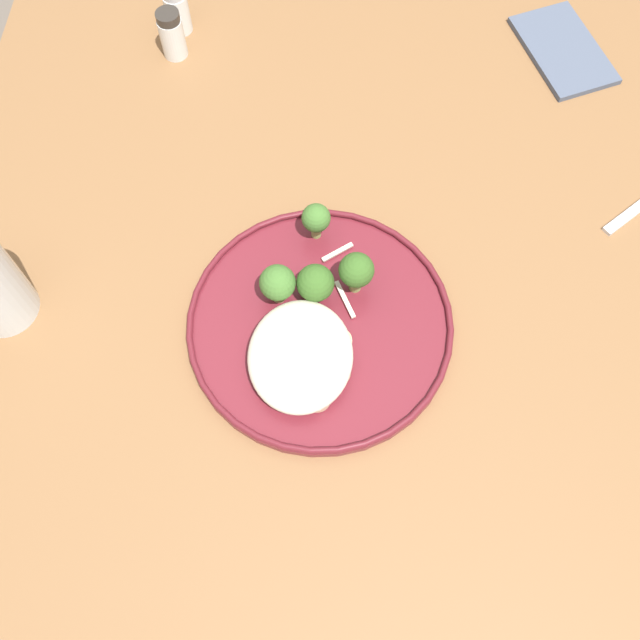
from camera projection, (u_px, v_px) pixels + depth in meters
ground at (340, 500)px, 1.46m from camera, size 6.00×6.00×0.00m
wooden_dining_table at (354, 389)px, 0.86m from camera, size 1.40×1.00×0.74m
dinner_plate at (320, 324)px, 0.80m from camera, size 0.29×0.29×0.02m
noodle_bed at (300, 356)px, 0.76m from camera, size 0.13×0.11×0.04m
seared_scallop_left_edge at (305, 378)px, 0.76m from camera, size 0.03×0.03×0.01m
seared_scallop_tiny_bay at (337, 343)px, 0.77m from camera, size 0.03×0.03×0.02m
seared_scallop_large_seared at (301, 354)px, 0.77m from camera, size 0.03×0.03×0.02m
seared_scallop_center_golden at (339, 371)px, 0.76m from camera, size 0.03×0.03×0.01m
seared_scallop_on_noodles at (317, 397)px, 0.75m from camera, size 0.03×0.03×0.02m
broccoli_floret_beside_noodles at (278, 283)px, 0.78m from camera, size 0.04×0.04×0.05m
broccoli_floret_tall_stalk at (356, 271)px, 0.78m from camera, size 0.04×0.04×0.06m
broccoli_floret_front_edge at (315, 283)px, 0.78m from camera, size 0.04×0.04×0.05m
broccoli_floret_split_head at (316, 219)px, 0.81m from camera, size 0.03×0.03×0.05m
onion_sliver_short_strip at (337, 252)px, 0.83m from camera, size 0.03×0.04×0.00m
onion_sliver_long_sliver at (345, 299)px, 0.80m from camera, size 0.04×0.03×0.00m
onion_sliver_curled_piece at (325, 330)px, 0.79m from camera, size 0.01×0.04×0.00m
folded_napkin at (563, 50)px, 0.97m from camera, size 0.17×0.14×0.01m
salt_shaker at (177, 9)px, 0.96m from camera, size 0.03×0.03×0.07m
pepper_shaker at (172, 34)px, 0.94m from camera, size 0.03×0.03×0.07m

